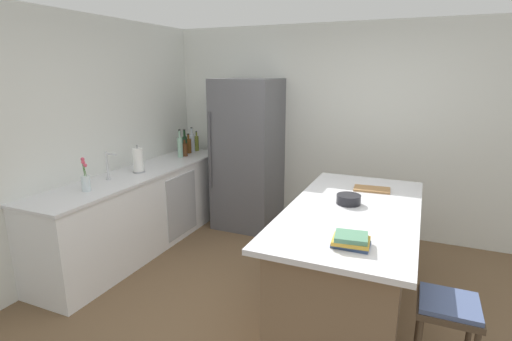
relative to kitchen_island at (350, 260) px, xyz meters
name	(u,v)px	position (x,y,z in m)	size (l,w,h in m)	color
ground_plane	(293,324)	(-0.37, -0.38, -0.47)	(7.20, 7.20, 0.00)	brown
wall_rear	(351,131)	(-0.37, 1.87, 0.83)	(6.00, 0.10, 2.60)	silver
wall_left	(59,147)	(-2.82, -0.38, 0.83)	(0.10, 6.00, 2.60)	silver
counter_run_left	(142,209)	(-2.46, 0.33, -0.01)	(0.65, 2.80, 0.92)	white
kitchen_island	(350,260)	(0.00, 0.00, 0.00)	(1.02, 2.09, 0.94)	#7A6047
refrigerator	(248,154)	(-1.61, 1.45, 0.49)	(0.77, 0.76, 1.94)	#56565B
bar_stool	(447,319)	(0.71, -0.68, 0.07)	(0.36, 0.36, 0.67)	#473828
sink_faucet	(108,165)	(-2.50, -0.08, 0.60)	(0.15, 0.05, 0.30)	silver
flower_vase	(86,181)	(-2.42, -0.47, 0.55)	(0.08, 0.08, 0.33)	silver
paper_towel_roll	(138,161)	(-2.44, 0.30, 0.58)	(0.14, 0.14, 0.31)	gray
olive_oil_bottle	(197,143)	(-2.49, 1.61, 0.56)	(0.06, 0.06, 0.28)	olive
soda_bottle	(192,142)	(-2.51, 1.53, 0.58)	(0.07, 0.07, 0.35)	silver
whiskey_bottle	(189,145)	(-2.50, 1.43, 0.55)	(0.07, 0.07, 0.27)	brown
wine_bottle	(185,144)	(-2.50, 1.33, 0.58)	(0.07, 0.07, 0.34)	#19381E
syrup_bottle	(185,149)	(-2.44, 1.23, 0.54)	(0.07, 0.07, 0.23)	#5B3319
gin_bottle	(180,147)	(-2.46, 1.15, 0.59)	(0.07, 0.07, 0.37)	#8CB79E
cookbook_stack	(351,240)	(0.11, -0.72, 0.50)	(0.25, 0.20, 0.08)	#334770
mixing_bowl	(349,199)	(-0.06, 0.10, 0.50)	(0.20, 0.20, 0.08)	black
cutting_board	(372,189)	(0.07, 0.58, 0.47)	(0.34, 0.22, 0.02)	#9E7042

